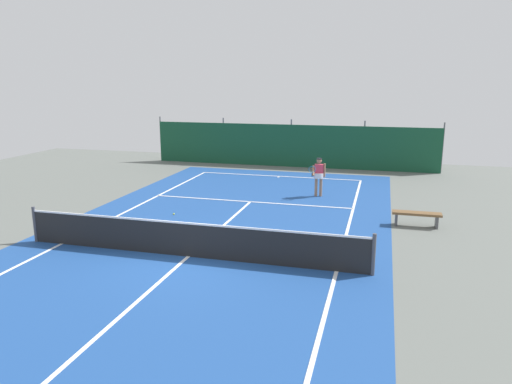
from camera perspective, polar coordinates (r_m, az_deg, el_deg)
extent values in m
plane|color=slate|center=(13.55, -8.09, -7.68)|extent=(36.00, 36.00, 0.00)
cube|color=#1E478C|center=(13.55, -8.09, -7.67)|extent=(11.02, 26.60, 0.01)
cube|color=white|center=(24.52, 2.81, 1.90)|extent=(8.22, 0.10, 0.01)
cube|color=white|center=(15.56, -22.24, -5.75)|extent=(0.10, 23.80, 0.01)
cube|color=white|center=(12.59, 9.63, -9.34)|extent=(0.10, 23.80, 0.01)
cube|color=white|center=(19.31, -0.67, -1.17)|extent=(8.22, 0.10, 0.01)
cube|color=white|center=(13.55, -8.09, -7.64)|extent=(0.10, 12.80, 0.01)
cube|color=white|center=(24.38, 2.74, 1.83)|extent=(0.10, 0.30, 0.01)
cube|color=black|center=(13.39, -8.16, -5.78)|extent=(9.92, 0.03, 0.95)
cube|color=white|center=(13.24, -8.23, -3.73)|extent=(9.92, 0.04, 0.05)
cylinder|color=#47474C|center=(15.96, -24.99, -3.52)|extent=(0.10, 0.10, 1.10)
cylinder|color=#47474C|center=(12.36, 13.91, -7.31)|extent=(0.10, 0.10, 1.10)
cube|color=#14472D|center=(27.23, 4.19, 5.54)|extent=(16.22, 0.06, 2.40)
cylinder|color=#595B60|center=(29.87, -11.33, 6.28)|extent=(0.08, 0.08, 2.70)
cylinder|color=#595B60|center=(28.31, -3.91, 6.14)|extent=(0.08, 0.08, 2.70)
cylinder|color=#595B60|center=(27.27, 4.22, 5.87)|extent=(0.08, 0.08, 2.70)
cylinder|color=#595B60|center=(26.81, 12.80, 5.46)|extent=(0.08, 0.08, 2.70)
cylinder|color=#595B60|center=(26.96, 21.46, 4.92)|extent=(0.08, 0.08, 2.70)
cube|color=#234C1E|center=(27.91, 4.41, 4.38)|extent=(14.60, 0.70, 1.10)
cylinder|color=#9E7051|center=(20.36, 7.77, 0.61)|extent=(0.12, 0.12, 0.82)
cylinder|color=#9E7051|center=(20.36, 7.21, 0.63)|extent=(0.12, 0.12, 0.82)
cylinder|color=white|center=(20.26, 7.53, 1.97)|extent=(0.40, 0.40, 0.22)
cube|color=#D1384C|center=(20.22, 7.55, 2.53)|extent=(0.38, 0.25, 0.56)
sphere|color=#9E7051|center=(20.15, 7.59, 3.73)|extent=(0.22, 0.22, 0.22)
cylinder|color=black|center=(20.13, 7.60, 3.98)|extent=(0.23, 0.23, 0.04)
cylinder|color=#9E7051|center=(20.22, 8.21, 2.59)|extent=(0.09, 0.09, 0.58)
cylinder|color=#9E7051|center=(20.10, 6.90, 2.56)|extent=(0.16, 0.53, 0.41)
cylinder|color=black|center=(19.83, 6.74, 2.09)|extent=(0.07, 0.28, 0.13)
torus|color=teal|center=(19.79, 6.75, 2.72)|extent=(0.32, 0.17, 0.29)
sphere|color=#CCDB33|center=(17.72, -9.82, -2.62)|extent=(0.07, 0.07, 0.07)
cube|color=maroon|center=(30.20, 13.48, 5.05)|extent=(2.08, 4.31, 0.80)
cube|color=#2D333D|center=(30.11, 13.54, 6.33)|extent=(1.65, 1.99, 0.56)
cylinder|color=black|center=(29.02, 15.30, 3.83)|extent=(0.26, 0.65, 0.64)
cylinder|color=black|center=(28.95, 11.74, 3.99)|extent=(0.26, 0.65, 0.64)
cylinder|color=black|center=(31.59, 14.99, 4.57)|extent=(0.26, 0.65, 0.64)
cylinder|color=black|center=(31.52, 11.72, 4.73)|extent=(0.26, 0.65, 0.64)
cube|color=brown|center=(16.88, 18.72, -2.45)|extent=(1.60, 0.40, 0.08)
cube|color=#4C4C51|center=(16.91, 16.47, -3.06)|extent=(0.08, 0.36, 0.45)
cube|color=#4C4C51|center=(17.00, 20.85, -3.30)|extent=(0.08, 0.36, 0.45)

